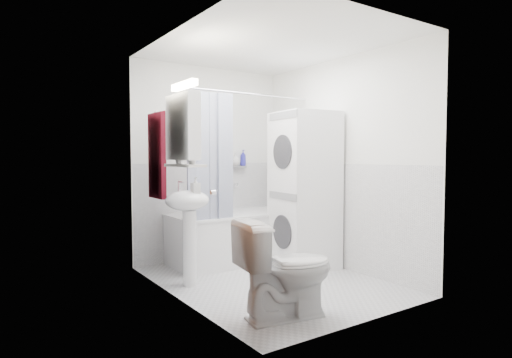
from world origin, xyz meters
TOP-DOWN VIEW (x-y plane):
  - floor at (0.00, 0.00)m, footprint 2.60×2.60m
  - room_walls at (0.00, 0.00)m, footprint 2.60×2.60m
  - wainscot at (0.00, 0.29)m, footprint 1.98×2.58m
  - door at (-0.95, -0.55)m, footprint 0.05×2.00m
  - bathtub at (0.15, 0.92)m, footprint 1.57×0.75m
  - tub_spout at (0.35, 1.25)m, footprint 0.04×0.12m
  - curtain_rod at (0.15, 0.61)m, footprint 1.75×0.02m
  - shower_curtain at (-0.36, 0.61)m, footprint 0.55×0.02m
  - sink at (-0.75, 0.33)m, footprint 0.44×0.37m
  - medicine_cabinet at (-0.90, 0.10)m, footprint 0.13×0.50m
  - shelf at (-0.89, 0.10)m, footprint 0.18×0.54m
  - shower_caddy at (0.40, 1.24)m, footprint 0.22×0.06m
  - towel at (-0.94, 0.66)m, footprint 0.07×0.37m
  - washer_dryer at (0.68, 0.25)m, footprint 0.71×0.70m
  - toilet at (-0.48, -0.87)m, footprint 0.85×0.57m
  - soap_pump at (-0.71, 0.25)m, footprint 0.08×0.17m
  - shelf_bottle at (-0.89, -0.05)m, footprint 0.07×0.18m
  - shelf_cup at (-0.89, 0.22)m, footprint 0.10×0.09m
  - shampoo_a at (0.35, 1.24)m, footprint 0.13×0.17m
  - shampoo_b at (0.47, 1.24)m, footprint 0.08×0.21m

SIDE VIEW (x-z plane):
  - floor at x=0.00m, z-range 0.00..0.00m
  - bathtub at x=0.15m, z-range 0.03..0.63m
  - toilet at x=-0.48m, z-range 0.00..0.77m
  - wainscot at x=0.00m, z-range -0.69..1.89m
  - sink at x=-0.75m, z-range 0.18..1.22m
  - washer_dryer at x=0.68m, z-range 0.00..1.79m
  - tub_spout at x=0.35m, z-range 0.90..0.94m
  - soap_pump at x=-0.71m, z-range 0.91..0.99m
  - door at x=-0.95m, z-range 0.00..2.00m
  - shower_caddy at x=0.40m, z-range 1.14..1.16m
  - shelf at x=-0.89m, z-range 1.19..1.21m
  - shampoo_b at x=0.47m, z-range 1.16..1.24m
  - shampoo_a at x=0.35m, z-range 1.16..1.29m
  - shelf_bottle at x=-0.89m, z-range 1.21..1.28m
  - shower_curtain at x=-0.36m, z-range 0.52..1.98m
  - shelf_cup at x=-0.89m, z-range 1.21..1.31m
  - towel at x=-0.94m, z-range 0.86..1.75m
  - room_walls at x=0.00m, z-range 0.19..2.79m
  - medicine_cabinet at x=-0.90m, z-range 1.21..1.92m
  - curtain_rod at x=0.15m, z-range 1.99..2.01m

